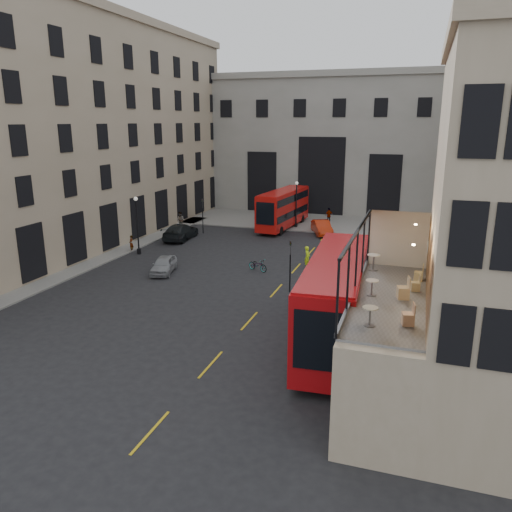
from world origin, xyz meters
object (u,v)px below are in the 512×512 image
(traffic_light_near, at_px, (290,260))
(bus_near, at_px, (336,296))
(car_a, at_px, (164,265))
(cafe_table_mid, at_px, (372,285))
(car_c, at_px, (180,232))
(cafe_chair_c, at_px, (416,286))
(car_b, at_px, (322,227))
(pedestrian_c, at_px, (329,215))
(cafe_chair_b, at_px, (403,292))
(cafe_table_near, at_px, (370,314))
(bicycle, at_px, (258,265))
(bus_far, at_px, (283,207))
(cafe_chair_a, at_px, (408,318))
(pedestrian_d, at_px, (395,225))
(cafe_chair_d, at_px, (419,276))
(street_lamp_b, at_px, (296,207))
(pedestrian_e, at_px, (131,243))
(cafe_table_far, at_px, (374,260))
(cyclist, at_px, (307,257))
(pedestrian_b, at_px, (258,223))
(street_lamp_a, at_px, (138,229))
(traffic_light_far, at_px, (203,211))
(pedestrian_a, at_px, (181,220))

(traffic_light_near, distance_m, bus_near, 8.84)
(car_a, bearing_deg, cafe_table_mid, -51.41)
(car_c, bearing_deg, cafe_chair_c, 130.98)
(car_b, bearing_deg, cafe_chair_c, -94.80)
(pedestrian_c, distance_m, cafe_chair_b, 39.64)
(car_c, xyz_separation_m, cafe_chair_c, (23.54, -23.39, 4.02))
(traffic_light_near, distance_m, cafe_table_near, 17.17)
(bus_near, relative_size, bicycle, 6.48)
(bus_near, distance_m, bus_far, 31.12)
(car_c, bearing_deg, cafe_chair_a, 126.13)
(bus_far, distance_m, pedestrian_d, 12.64)
(bus_far, bearing_deg, cafe_chair_b, -66.73)
(cafe_chair_a, height_order, cafe_chair_b, cafe_chair_b)
(cafe_chair_d, bearing_deg, cafe_chair_a, -92.95)
(street_lamp_b, xyz_separation_m, cafe_chair_c, (13.52, -32.80, 2.44))
(bicycle, distance_m, cafe_chair_c, 19.99)
(pedestrian_e, bearing_deg, cafe_table_far, 39.37)
(bus_near, bearing_deg, traffic_light_near, 120.63)
(cafe_chair_d, bearing_deg, bus_far, 116.02)
(cyclist, bearing_deg, car_c, 59.04)
(bus_near, xyz_separation_m, car_a, (-15.42, 9.03, -2.11))
(bus_near, xyz_separation_m, cafe_chair_d, (4.13, -1.62, 2.07))
(street_lamp_b, relative_size, car_b, 1.16)
(pedestrian_c, relative_size, pedestrian_d, 1.17)
(pedestrian_b, relative_size, pedestrian_d, 1.13)
(street_lamp_a, bearing_deg, bus_near, -33.56)
(cafe_chair_d, bearing_deg, bicycle, 132.65)
(traffic_light_far, bearing_deg, cafe_table_mid, -53.54)
(cafe_table_far, height_order, cafe_chair_a, cafe_chair_a)
(pedestrian_b, height_order, cafe_table_far, cafe_table_far)
(car_c, xyz_separation_m, cafe_table_near, (22.01, -28.05, 4.27))
(cafe_chair_b, relative_size, cafe_chair_c, 1.29)
(bicycle, bearing_deg, cafe_table_mid, -122.76)
(pedestrian_a, bearing_deg, bicycle, -46.90)
(street_lamp_b, bearing_deg, pedestrian_a, -158.88)
(traffic_light_far, distance_m, cafe_chair_b, 35.74)
(pedestrian_c, xyz_separation_m, cafe_table_mid, (8.65, -38.18, 4.16))
(cafe_chair_c, bearing_deg, pedestrian_d, 94.20)
(pedestrian_a, bearing_deg, pedestrian_e, -92.25)
(cyclist, xyz_separation_m, cafe_table_near, (7.15, -21.83, 4.14))
(street_lamp_a, bearing_deg, pedestrian_b, 60.27)
(bus_far, bearing_deg, cafe_table_far, -66.65)
(bus_near, distance_m, cafe_chair_c, 5.53)
(street_lamp_a, bearing_deg, cafe_table_near, -43.03)
(traffic_light_far, xyz_separation_m, pedestrian_e, (-3.16, -9.41, -1.66))
(cafe_chair_b, bearing_deg, bicycle, 126.04)
(traffic_light_near, height_order, cafe_table_far, cafe_table_far)
(pedestrian_e, bearing_deg, cafe_chair_b, 34.88)
(car_c, distance_m, pedestrian_c, 18.84)
(car_a, distance_m, pedestrian_d, 27.63)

